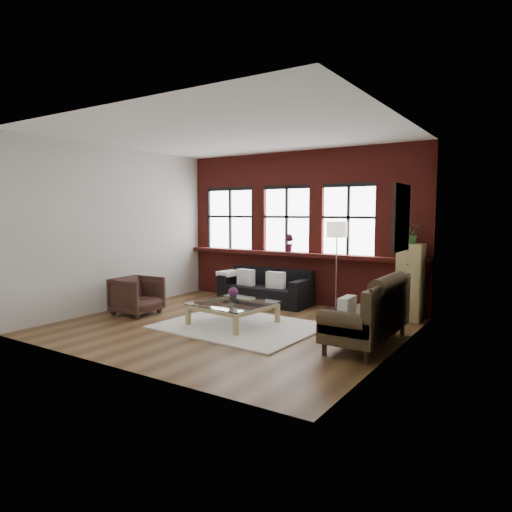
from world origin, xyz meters
The scene contains 26 objects.
floor centered at (0.00, 0.00, 0.00)m, with size 5.50×5.50×0.00m, color #51361D.
ceiling centered at (0.00, 0.00, 3.20)m, with size 5.50×5.50×0.00m, color white.
wall_back centered at (0.00, 2.50, 1.60)m, with size 5.50×5.50×0.00m, color beige.
wall_front centered at (0.00, -2.50, 1.60)m, with size 5.50×5.50×0.00m, color beige.
wall_left centered at (-2.75, 0.00, 1.60)m, with size 5.00×5.00×0.00m, color beige.
wall_right centered at (2.75, 0.00, 1.60)m, with size 5.00×5.00×0.00m, color beige.
brick_backwall centered at (0.00, 2.44, 1.60)m, with size 5.50×0.12×3.20m, color maroon, non-canonical shape.
sill_ledge centered at (0.00, 2.35, 1.04)m, with size 5.50×0.30×0.08m, color maroon.
window_left centered at (-1.80, 2.45, 1.75)m, with size 1.38×0.10×1.50m, color black, non-canonical shape.
window_mid centered at (-0.30, 2.45, 1.75)m, with size 1.38×0.10×1.50m, color black, non-canonical shape.
window_right centered at (1.10, 2.45, 1.75)m, with size 1.38×0.10×1.50m, color black, non-canonical shape.
wall_poster centered at (2.72, 0.30, 1.85)m, with size 0.05×0.74×0.94m, color black, non-canonical shape.
shag_rug centered at (0.16, 0.00, 0.01)m, with size 2.55×2.00×0.03m, color silver.
dark_sofa centered at (-0.52, 1.90, 0.35)m, with size 1.95×0.79×0.71m, color black, non-canonical shape.
pillow_a centered at (-0.94, 1.80, 0.54)m, with size 0.40×0.14×0.34m, color white.
pillow_b centered at (-0.20, 1.80, 0.54)m, with size 0.40×0.14×0.34m, color white.
vintage_settee centered at (2.30, 0.19, 0.51)m, with size 0.85×1.91×1.02m, color #322717, non-canonical shape.
pillow_settee centered at (2.22, -0.39, 0.62)m, with size 0.14×0.38×0.34m, color white.
armchair centered at (-2.01, -0.28, 0.36)m, with size 0.76×0.79×0.71m, color #321E19.
coffee_table centered at (-0.02, 0.06, 0.19)m, with size 1.21×1.21×0.40m, color tan, non-canonical shape.
vase centered at (-0.02, 0.06, 0.46)m, with size 0.14×0.14×0.14m, color #B2B2B2.
flowers centered at (-0.02, 0.06, 0.57)m, with size 0.17×0.17×0.17m, color #541C48.
drawer_chest centered at (2.43, 2.05, 0.69)m, with size 0.42×0.42×1.37m, color tan.
potted_plant_top centered at (2.43, 2.05, 1.54)m, with size 0.31×0.27×0.34m, color #2D5923.
floor_lamp centered at (0.99, 2.12, 0.95)m, with size 0.40×0.40×1.89m, color #A5A5A8, non-canonical shape.
sill_plant centered at (-0.18, 2.32, 1.28)m, with size 0.22×0.17×0.39m, color #541C48.
Camera 1 is at (4.50, -6.17, 1.93)m, focal length 32.00 mm.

